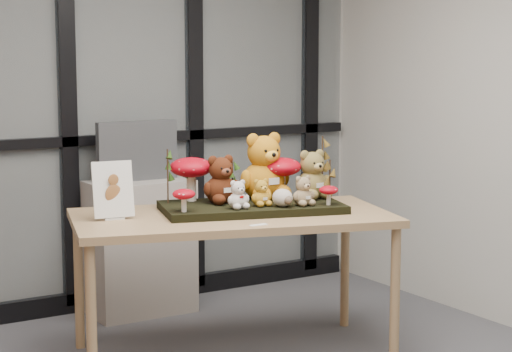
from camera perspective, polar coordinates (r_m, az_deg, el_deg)
room_shell at (r=3.16m, az=-3.86°, el=9.20°), size 5.00×5.00×5.00m
display_table at (r=4.77m, az=-1.48°, el=-3.13°), size 1.78×1.23×0.76m
diorama_tray at (r=4.84m, az=-0.26°, el=-1.93°), size 1.02×0.71×0.04m
bear_pooh_yellow at (r=4.96m, az=0.47°, el=0.83°), size 0.36×0.34×0.39m
bear_brown_medium at (r=4.84m, az=-2.19°, el=-0.04°), size 0.26×0.24×0.28m
bear_tan_back at (r=5.00m, az=3.47°, el=0.27°), size 0.27×0.25×0.29m
bear_small_yellow at (r=4.75m, az=0.30°, el=-0.93°), size 0.14×0.14×0.16m
bear_white_bow at (r=4.67m, az=-1.13°, el=-1.05°), size 0.15×0.14×0.16m
bear_beige_small at (r=4.77m, az=2.92°, el=-0.81°), size 0.16×0.15×0.17m
plush_cream_hedgehog at (r=4.73m, az=1.64°, el=-1.29°), size 0.10×0.09×0.10m
mushroom_back_left at (r=4.91m, az=-4.00°, el=-0.06°), size 0.23×0.23×0.26m
mushroom_back_right at (r=4.99m, az=1.54°, el=0.01°), size 0.22×0.22×0.24m
mushroom_front_left at (r=4.60m, az=-4.46°, el=-1.43°), size 0.11×0.11×0.13m
mushroom_front_right at (r=4.80m, az=4.49°, el=-1.13°), size 0.10×0.10×0.11m
sprig_green_far_left at (r=4.84m, az=-5.45°, el=-0.01°), size 0.05×0.05×0.29m
sprig_green_mid_left at (r=4.92m, az=-4.04°, el=-0.31°), size 0.05×0.05×0.21m
sprig_dry_far_right at (r=5.03m, az=4.10°, el=0.58°), size 0.05×0.05×0.33m
sprig_dry_mid_right at (r=4.93m, az=4.57°, el=-0.26°), size 0.05×0.05×0.22m
sprig_green_centre at (r=4.98m, az=-1.46°, el=-0.25°), size 0.05×0.05×0.20m
sign_holder at (r=4.65m, az=-8.78°, el=-1.01°), size 0.21×0.09×0.29m
label_card at (r=4.46m, az=0.14°, el=-3.03°), size 0.09×0.03×0.00m
cabinet at (r=5.67m, az=-7.14°, el=-4.36°), size 0.61×0.36×0.81m
monitor at (r=5.59m, az=-7.32°, el=1.55°), size 0.51×0.05×0.36m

